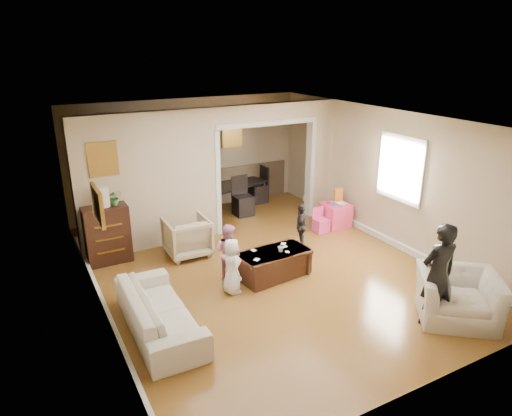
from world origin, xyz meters
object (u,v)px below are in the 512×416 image
dresser (107,234)px  dining_table (231,195)px  child_kneel_a (232,266)px  child_toddler (301,226)px  table_lamp (103,197)px  coffee_cup (281,249)px  armchair_back (187,237)px  cyan_cup (334,203)px  armchair_front (458,297)px  play_table (335,215)px  coffee_table (274,264)px  adult_person (438,275)px  child_kneel_b (228,252)px  sofa (159,311)px

dresser → dining_table: dresser is taller
child_kneel_a → child_toddler: child_kneel_a is taller
table_lamp → coffee_cup: 3.20m
armchair_back → dining_table: 2.77m
dresser → table_lamp: bearing=0.0°
cyan_cup → armchair_front: bearing=-99.1°
play_table → cyan_cup: (-0.10, -0.05, 0.29)m
coffee_table → coffee_cup: bearing=-26.6°
adult_person → child_kneel_b: bearing=-45.1°
coffee_cup → child_kneel_a: 0.96m
child_toddler → child_kneel_b: bearing=-32.7°
armchair_front → dining_table: bearing=136.0°
child_kneel_b → coffee_cup: bearing=-140.8°
armchair_back → child_toddler: 2.17m
sofa → coffee_table: bearing=-73.8°
child_kneel_b → child_toddler: child_kneel_b is taller
armchair_back → adult_person: (2.23, -3.76, 0.40)m
child_kneel_b → child_toddler: (1.75, 0.45, -0.04)m
coffee_table → coffee_cup: coffee_cup is taller
table_lamp → child_kneel_a: bearing=-54.2°
dresser → play_table: bearing=-7.1°
armchair_front → adult_person: 0.58m
armchair_front → dining_table: 5.93m
dresser → child_toddler: size_ratio=1.18×
dresser → coffee_table: dresser is taller
coffee_table → child_kneel_a: 0.89m
armchair_back → coffee_cup: 1.89m
table_lamp → child_toddler: table_lamp is taller
coffee_table → dining_table: bearing=76.0°
dresser → cyan_cup: dresser is taller
coffee_cup → cyan_cup: cyan_cup is taller
table_lamp → child_kneel_b: (1.63, -1.60, -0.75)m
dresser → play_table: 4.70m
dresser → child_kneel_a: 2.53m
armchair_back → child_toddler: size_ratio=0.90×
child_toddler → table_lamp: bearing=-66.0°
coffee_cup → child_kneel_a: bearing=-174.0°
table_lamp → coffee_table: 3.17m
adult_person → child_toddler: bearing=-78.5°
cyan_cup → child_toddler: bearing=-156.1°
armchair_back → cyan_cup: size_ratio=9.94×
armchair_back → table_lamp: bearing=-15.7°
play_table → child_kneel_b: child_kneel_b is taller
coffee_table → child_kneel_b: 0.80m
armchair_front → coffee_table: 2.86m
dresser → table_lamp: 0.71m
table_lamp → coffee_cup: bearing=-38.8°
child_toddler → sofa: bearing=-24.5°
play_table → cyan_cup: cyan_cup is taller
coffee_cup → dining_table: size_ratio=0.05×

